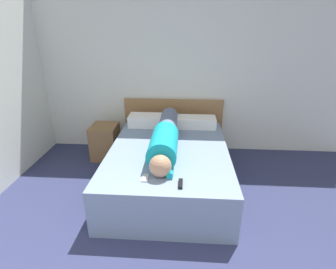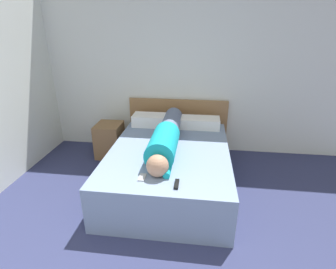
{
  "view_description": "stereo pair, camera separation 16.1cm",
  "coord_description": "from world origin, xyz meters",
  "px_view_note": "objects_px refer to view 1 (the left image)",
  "views": [
    {
      "loc": [
        0.13,
        -0.17,
        1.9
      ],
      "look_at": [
        -0.05,
        2.53,
        0.76
      ],
      "focal_mm": 28.0,
      "sensor_mm": 36.0,
      "label": 1
    },
    {
      "loc": [
        0.29,
        -0.16,
        1.9
      ],
      "look_at": [
        -0.05,
        2.53,
        0.76
      ],
      "focal_mm": 28.0,
      "sensor_mm": 36.0,
      "label": 2
    }
  ],
  "objects_px": {
    "bed": "(169,167)",
    "pillow_near_headboard": "(151,120)",
    "cell_phone": "(145,178)",
    "nightstand": "(105,141)",
    "person_lying": "(165,138)",
    "pillow_second": "(195,122)",
    "tv_remote": "(181,184)"
  },
  "relations": [
    {
      "from": "nightstand",
      "to": "pillow_near_headboard",
      "type": "height_order",
      "value": "pillow_near_headboard"
    },
    {
      "from": "bed",
      "to": "pillow_near_headboard",
      "type": "bearing_deg",
      "value": 112.6
    },
    {
      "from": "pillow_near_headboard",
      "to": "cell_phone",
      "type": "bearing_deg",
      "value": -84.76
    },
    {
      "from": "nightstand",
      "to": "pillow_second",
      "type": "bearing_deg",
      "value": 2.2
    },
    {
      "from": "person_lying",
      "to": "cell_phone",
      "type": "bearing_deg",
      "value": -101.68
    },
    {
      "from": "nightstand",
      "to": "pillow_second",
      "type": "height_order",
      "value": "pillow_second"
    },
    {
      "from": "nightstand",
      "to": "person_lying",
      "type": "height_order",
      "value": "person_lying"
    },
    {
      "from": "nightstand",
      "to": "tv_remote",
      "type": "distance_m",
      "value": 1.91
    },
    {
      "from": "tv_remote",
      "to": "cell_phone",
      "type": "relative_size",
      "value": 1.15
    },
    {
      "from": "pillow_second",
      "to": "tv_remote",
      "type": "height_order",
      "value": "pillow_second"
    },
    {
      "from": "bed",
      "to": "cell_phone",
      "type": "xyz_separation_m",
      "value": [
        -0.19,
        -0.68,
        0.26
      ]
    },
    {
      "from": "nightstand",
      "to": "tv_remote",
      "type": "height_order",
      "value": "tv_remote"
    },
    {
      "from": "pillow_near_headboard",
      "to": "bed",
      "type": "bearing_deg",
      "value": -67.4
    },
    {
      "from": "nightstand",
      "to": "cell_phone",
      "type": "distance_m",
      "value": 1.64
    },
    {
      "from": "tv_remote",
      "to": "cell_phone",
      "type": "distance_m",
      "value": 0.36
    },
    {
      "from": "tv_remote",
      "to": "pillow_near_headboard",
      "type": "bearing_deg",
      "value": 107.45
    },
    {
      "from": "pillow_near_headboard",
      "to": "tv_remote",
      "type": "distance_m",
      "value": 1.6
    },
    {
      "from": "nightstand",
      "to": "tv_remote",
      "type": "relative_size",
      "value": 3.44
    },
    {
      "from": "bed",
      "to": "cell_phone",
      "type": "distance_m",
      "value": 0.75
    },
    {
      "from": "pillow_second",
      "to": "bed",
      "type": "bearing_deg",
      "value": -113.33
    },
    {
      "from": "nightstand",
      "to": "person_lying",
      "type": "xyz_separation_m",
      "value": [
        0.98,
        -0.69,
        0.39
      ]
    },
    {
      "from": "pillow_near_headboard",
      "to": "cell_phone",
      "type": "relative_size",
      "value": 4.86
    },
    {
      "from": "bed",
      "to": "person_lying",
      "type": "bearing_deg",
      "value": 149.65
    },
    {
      "from": "nightstand",
      "to": "tv_remote",
      "type": "bearing_deg",
      "value": -51.41
    },
    {
      "from": "nightstand",
      "to": "bed",
      "type": "bearing_deg",
      "value": -35.18
    },
    {
      "from": "pillow_second",
      "to": "tv_remote",
      "type": "relative_size",
      "value": 4.0
    },
    {
      "from": "nightstand",
      "to": "pillow_second",
      "type": "relative_size",
      "value": 0.86
    },
    {
      "from": "bed",
      "to": "pillow_near_headboard",
      "type": "distance_m",
      "value": 0.9
    },
    {
      "from": "person_lying",
      "to": "pillow_second",
      "type": "relative_size",
      "value": 2.71
    },
    {
      "from": "person_lying",
      "to": "tv_remote",
      "type": "height_order",
      "value": "person_lying"
    },
    {
      "from": "nightstand",
      "to": "pillow_near_headboard",
      "type": "xyz_separation_m",
      "value": [
        0.7,
        0.05,
        0.34
      ]
    },
    {
      "from": "nightstand",
      "to": "cell_phone",
      "type": "bearing_deg",
      "value": -59.19
    }
  ]
}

